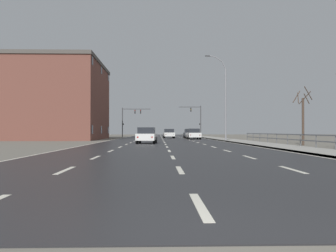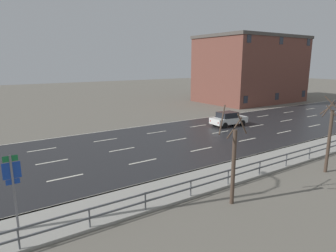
{
  "view_description": "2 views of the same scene",
  "coord_description": "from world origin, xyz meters",
  "px_view_note": "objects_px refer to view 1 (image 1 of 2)",
  "views": [
    {
      "loc": [
        -0.67,
        -3.86,
        1.22
      ],
      "look_at": [
        0.81,
        50.6,
        1.97
      ],
      "focal_mm": 39.16,
      "sensor_mm": 36.0,
      "label": 1
    },
    {
      "loc": [
        21.05,
        8.68,
        6.98
      ],
      "look_at": [
        0.0,
        22.66,
        1.42
      ],
      "focal_mm": 31.53,
      "sensor_mm": 36.0,
      "label": 2
    }
  ],
  "objects_px": {
    "car_near_left": "(189,134)",
    "car_mid_centre": "(169,133)",
    "traffic_signal_left": "(130,117)",
    "car_far_right": "(147,135)",
    "street_lamp_midground": "(224,99)",
    "traffic_signal_right": "(197,117)",
    "car_far_left": "(193,134)",
    "brick_building": "(61,101)"
  },
  "relations": [
    {
      "from": "car_near_left",
      "to": "car_mid_centre",
      "type": "xyz_separation_m",
      "value": [
        -3.39,
        1.42,
        0.0
      ]
    },
    {
      "from": "car_far_right",
      "to": "car_near_left",
      "type": "distance_m",
      "value": 25.86
    },
    {
      "from": "traffic_signal_left",
      "to": "car_far_left",
      "type": "xyz_separation_m",
      "value": [
        10.89,
        -21.28,
        -3.33
      ]
    },
    {
      "from": "car_far_right",
      "to": "brick_building",
      "type": "xyz_separation_m",
      "value": [
        -13.09,
        18.08,
        4.82
      ]
    },
    {
      "from": "traffic_signal_left",
      "to": "car_far_left",
      "type": "bearing_deg",
      "value": -62.9
    },
    {
      "from": "car_far_left",
      "to": "brick_building",
      "type": "xyz_separation_m",
      "value": [
        -19.31,
        0.79,
        4.82
      ]
    },
    {
      "from": "car_near_left",
      "to": "car_mid_centre",
      "type": "height_order",
      "value": "same"
    },
    {
      "from": "street_lamp_midground",
      "to": "car_far_left",
      "type": "xyz_separation_m",
      "value": [
        -2.99,
        8.5,
        -4.33
      ]
    },
    {
      "from": "car_near_left",
      "to": "car_mid_centre",
      "type": "distance_m",
      "value": 3.68
    },
    {
      "from": "street_lamp_midground",
      "to": "car_mid_centre",
      "type": "bearing_deg",
      "value": 109.5
    },
    {
      "from": "car_far_left",
      "to": "car_mid_centre",
      "type": "bearing_deg",
      "value": 107.21
    },
    {
      "from": "car_near_left",
      "to": "brick_building",
      "type": "height_order",
      "value": "brick_building"
    },
    {
      "from": "car_far_right",
      "to": "car_mid_centre",
      "type": "height_order",
      "value": "same"
    },
    {
      "from": "street_lamp_midground",
      "to": "traffic_signal_right",
      "type": "bearing_deg",
      "value": 90.55
    },
    {
      "from": "car_far_right",
      "to": "car_far_left",
      "type": "relative_size",
      "value": 1.01
    },
    {
      "from": "car_far_right",
      "to": "car_far_left",
      "type": "xyz_separation_m",
      "value": [
        6.22,
        17.29,
        0.0
      ]
    },
    {
      "from": "car_near_left",
      "to": "street_lamp_midground",
      "type": "bearing_deg",
      "value": -80.6
    },
    {
      "from": "traffic_signal_right",
      "to": "brick_building",
      "type": "height_order",
      "value": "brick_building"
    },
    {
      "from": "traffic_signal_right",
      "to": "traffic_signal_left",
      "type": "height_order",
      "value": "traffic_signal_right"
    },
    {
      "from": "traffic_signal_left",
      "to": "car_near_left",
      "type": "relative_size",
      "value": 1.44
    },
    {
      "from": "traffic_signal_left",
      "to": "car_near_left",
      "type": "xyz_separation_m",
      "value": [
        11.0,
        -13.5,
        -3.33
      ]
    },
    {
      "from": "car_near_left",
      "to": "brick_building",
      "type": "xyz_separation_m",
      "value": [
        -19.42,
        -7.0,
        4.82
      ]
    },
    {
      "from": "street_lamp_midground",
      "to": "car_far_right",
      "type": "height_order",
      "value": "street_lamp_midground"
    },
    {
      "from": "car_mid_centre",
      "to": "street_lamp_midground",
      "type": "bearing_deg",
      "value": -73.3
    },
    {
      "from": "street_lamp_midground",
      "to": "car_near_left",
      "type": "relative_size",
      "value": 2.56
    },
    {
      "from": "traffic_signal_left",
      "to": "brick_building",
      "type": "relative_size",
      "value": 0.34
    },
    {
      "from": "street_lamp_midground",
      "to": "traffic_signal_right",
      "type": "height_order",
      "value": "street_lamp_midground"
    },
    {
      "from": "traffic_signal_left",
      "to": "car_far_right",
      "type": "relative_size",
      "value": 1.42
    },
    {
      "from": "street_lamp_midground",
      "to": "car_mid_centre",
      "type": "height_order",
      "value": "street_lamp_midground"
    },
    {
      "from": "street_lamp_midground",
      "to": "car_far_left",
      "type": "height_order",
      "value": "street_lamp_midground"
    },
    {
      "from": "car_far_left",
      "to": "brick_building",
      "type": "relative_size",
      "value": 0.24
    },
    {
      "from": "traffic_signal_right",
      "to": "car_far_left",
      "type": "bearing_deg",
      "value": -97.59
    },
    {
      "from": "traffic_signal_left",
      "to": "car_far_left",
      "type": "distance_m",
      "value": 24.14
    },
    {
      "from": "traffic_signal_right",
      "to": "car_far_right",
      "type": "relative_size",
      "value": 1.51
    },
    {
      "from": "street_lamp_midground",
      "to": "car_far_right",
      "type": "bearing_deg",
      "value": -136.33
    },
    {
      "from": "traffic_signal_left",
      "to": "brick_building",
      "type": "bearing_deg",
      "value": -112.34
    },
    {
      "from": "car_near_left",
      "to": "traffic_signal_right",
      "type": "bearing_deg",
      "value": 77.7
    },
    {
      "from": "street_lamp_midground",
      "to": "traffic_signal_left",
      "type": "relative_size",
      "value": 1.77
    },
    {
      "from": "traffic_signal_left",
      "to": "car_far_right",
      "type": "distance_m",
      "value": 38.99
    },
    {
      "from": "traffic_signal_left",
      "to": "car_mid_centre",
      "type": "height_order",
      "value": "traffic_signal_left"
    },
    {
      "from": "car_far_left",
      "to": "brick_building",
      "type": "height_order",
      "value": "brick_building"
    },
    {
      "from": "car_far_right",
      "to": "car_mid_centre",
      "type": "relative_size",
      "value": 1.0
    }
  ]
}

